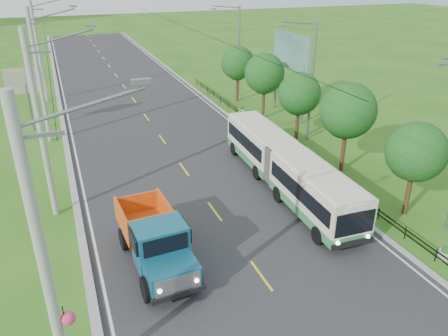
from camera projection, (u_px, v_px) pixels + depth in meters
ground at (261, 276)px, 19.43m from camera, size 240.00×240.00×0.00m
road at (157, 131)px, 36.31m from camera, size 14.00×120.00×0.02m
curb_left at (66, 142)px, 33.91m from camera, size 0.40×120.00×0.15m
curb_right at (236, 121)px, 38.66m from camera, size 0.30×120.00×0.10m
edge_line_left at (73, 142)px, 34.12m from camera, size 0.12×120.00×0.00m
edge_line_right at (231, 122)px, 38.50m from camera, size 0.12×120.00×0.00m
centre_dash at (261, 275)px, 19.42m from camera, size 0.12×2.20×0.00m
railing_right at (276, 140)px, 33.76m from camera, size 0.04×40.00×0.60m
pole_nearest at (47, 268)px, 12.09m from camera, size 3.51×0.44×10.00m
pole_near at (41, 127)px, 22.15m from camera, size 3.51×0.32×10.00m
pole_mid at (40, 76)px, 32.29m from camera, size 3.51×0.32×10.00m
pole_far at (39, 50)px, 42.43m from camera, size 3.51×0.32×10.00m
tree_second at (415, 154)px, 23.00m from camera, size 3.18×3.26×5.30m
tree_third at (347, 113)px, 27.87m from camera, size 3.60×3.62×6.00m
tree_fourth at (299, 96)px, 33.11m from camera, size 3.24×3.31×5.40m
tree_fifth at (264, 75)px, 38.07m from camera, size 3.48×3.52×5.80m
tree_back at (237, 64)px, 43.22m from camera, size 3.30×3.36×5.50m
streetlight_mid at (310, 78)px, 32.70m from camera, size 3.02×0.20×9.07m
streetlight_far at (238, 48)px, 44.52m from camera, size 3.02×0.20×9.07m
planter_front at (445, 254)px, 20.45m from camera, size 0.64×0.64×0.67m
planter_near at (344, 182)px, 27.21m from camera, size 0.64×0.64×0.67m
planter_mid at (283, 139)px, 33.97m from camera, size 0.64×0.64×0.67m
planter_far at (242, 110)px, 40.73m from camera, size 0.64×0.64×0.67m
billboard_left at (26, 85)px, 34.93m from camera, size 3.00×0.20×5.20m
billboard_right at (291, 56)px, 38.12m from camera, size 0.24×6.00×7.30m
bus at (286, 165)px, 26.29m from camera, size 2.84×14.36×2.76m
dump_truck at (155, 237)px, 19.57m from camera, size 2.75×6.32×2.60m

